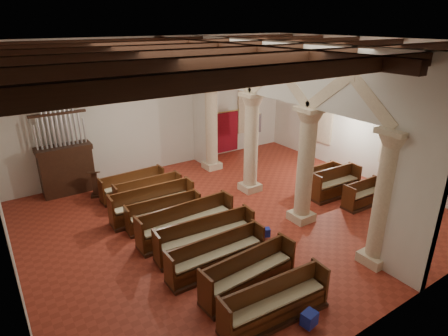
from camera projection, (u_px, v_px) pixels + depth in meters
floor at (235, 216)px, 13.57m from camera, size 14.00×14.00×0.00m
ceiling at (238, 42)px, 11.35m from camera, size 14.00×14.00×0.00m
wall_back at (160, 105)px, 17.10m from camera, size 14.00×0.02×6.00m
wall_front at (402, 207)px, 7.82m from camera, size 14.00×0.02×6.00m
wall_right at (369, 111)px, 16.06m from camera, size 0.02×12.00×6.00m
ceiling_beams at (237, 49)px, 11.42m from camera, size 13.80×11.80×0.30m
arcade at (278, 114)px, 13.18m from camera, size 0.90×11.90×6.00m
window_right_a at (397, 137)px, 15.18m from camera, size 0.03×1.00×2.20m
window_right_b at (323, 117)px, 18.28m from camera, size 0.03×1.00×2.20m
window_back at (248, 109)px, 19.95m from camera, size 1.00×0.03×2.20m
pipe_organ at (65, 161)px, 15.00m from camera, size 2.10×0.85×4.40m
lectern at (95, 185)px, 14.94m from camera, size 0.57×0.60×1.15m
dossal_curtain at (225, 132)px, 19.52m from camera, size 1.80×0.07×2.17m
processional_banner at (255, 146)px, 18.51m from camera, size 0.60×0.77×2.64m
hymnal_box_a at (309, 319)px, 8.56m from camera, size 0.39×0.33×0.35m
hymnal_box_b at (266, 232)px, 12.11m from camera, size 0.34×0.32×0.27m
hymnal_box_c at (243, 234)px, 11.96m from camera, size 0.34×0.30×0.30m
tube_heater_a at (229, 302)px, 9.22m from camera, size 1.07×0.15×0.11m
tube_heater_b at (235, 275)px, 10.19m from camera, size 0.97×0.47×0.10m
nave_pew_0 at (275, 307)px, 8.79m from camera, size 2.86×0.87×1.06m
nave_pew_1 at (249, 279)px, 9.74m from camera, size 2.81×0.89×1.10m
nave_pew_2 at (217, 259)px, 10.57m from camera, size 3.00×0.69×1.03m
nave_pew_3 at (206, 241)px, 11.42m from camera, size 3.21×0.94×1.09m
nave_pew_4 at (187, 226)px, 12.18m from camera, size 3.32×0.83×1.13m
nave_pew_5 at (164, 216)px, 12.90m from camera, size 2.64×0.80×0.98m
nave_pew_6 at (153, 207)px, 13.39m from camera, size 3.05×0.87×1.15m
nave_pew_7 at (149, 195)px, 14.42m from camera, size 2.61×0.70×1.01m
nave_pew_8 at (133, 189)px, 15.01m from camera, size 2.61×0.77×1.01m
aisle_pew_0 at (363, 197)px, 14.25m from camera, size 1.76×0.70×0.98m
aisle_pew_1 at (335, 187)px, 15.01m from camera, size 2.28×0.88×1.15m
aisle_pew_2 at (321, 182)px, 15.60m from camera, size 1.79×0.73×1.04m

